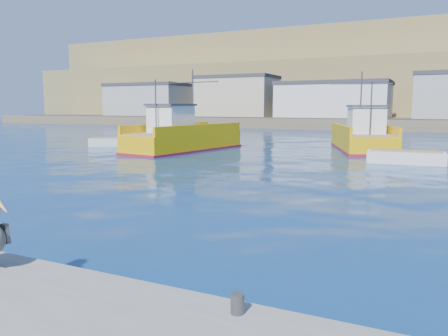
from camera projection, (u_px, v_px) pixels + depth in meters
name	position (u px, v px, depth m)	size (l,w,h in m)	color
ground	(181.00, 249.00, 10.69)	(260.00, 260.00, 0.00)	navy
dock_bollards	(106.00, 276.00, 7.31)	(36.20, 0.20, 0.30)	#4C4C4C
far_shore	(411.00, 84.00, 107.08)	(200.00, 81.00, 24.00)	brown
trawler_yellow_a	(182.00, 138.00, 34.58)	(5.37, 11.52, 6.49)	#E6AA07
trawler_yellow_b	(362.00, 138.00, 34.97)	(6.70, 10.98, 6.40)	#E6AA07
skiff_left	(114.00, 143.00, 38.85)	(4.36, 3.53, 0.92)	silver
skiff_mid	(406.00, 158.00, 26.89)	(4.57, 1.81, 0.98)	silver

